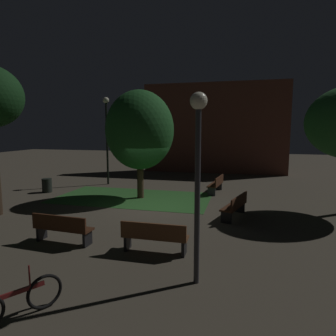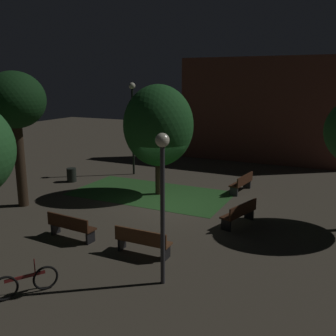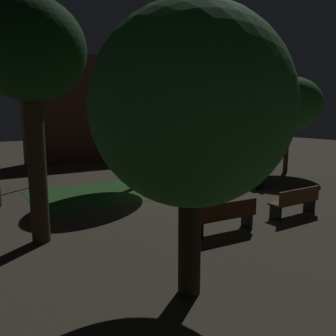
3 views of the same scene
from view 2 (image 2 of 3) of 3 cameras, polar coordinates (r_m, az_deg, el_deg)
The scene contains 13 objects.
ground_plane at distance 16.76m, azimuth -0.13°, elevation -5.59°, with size 60.00×60.00×0.00m, color #4C4438.
grass_lawn at distance 18.48m, azimuth -2.56°, elevation -3.79°, with size 7.44×4.01×0.01m, color #2D6028.
bench_by_lamp at distance 13.64m, azimuth -14.31°, elevation -8.34°, with size 1.83×0.60×0.88m.
bench_near_trees at distance 12.12m, azimuth -3.84°, elevation -10.72°, with size 1.80×0.49×0.88m.
bench_front_right at distance 18.92m, azimuth 11.00°, elevation -2.13°, with size 0.72×1.85×0.88m.
bench_front_left at distance 14.70m, azimuth 10.66°, elevation -6.57°, with size 0.98×1.86×0.88m.
tree_tall_center at distance 17.11m, azimuth -21.86°, elevation 9.00°, with size 2.53×2.53×5.71m.
tree_lawn_side at distance 17.71m, azimuth -1.44°, elevation 6.29°, with size 3.24×3.24×5.16m.
lamp_post_plaza_west at distance 9.71m, azimuth -0.83°, elevation -2.17°, with size 0.36×0.36×4.08m.
lamp_post_path_center at distance 21.72m, azimuth -5.28°, elevation 8.00°, with size 0.36×0.36×5.19m.
trash_bin at distance 21.13m, azimuth -14.16°, elevation -1.01°, with size 0.50×0.50×0.73m, color black.
bicycle at distance 10.75m, azimuth -20.41°, elevation -15.69°, with size 0.95×1.42×0.93m.
building_wall_backdrop at distance 25.57m, azimuth 13.61°, elevation 8.26°, with size 10.75×0.80×6.76m, color brown.
Camera 2 is at (6.93, -14.29, 5.37)m, focal length 40.96 mm.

